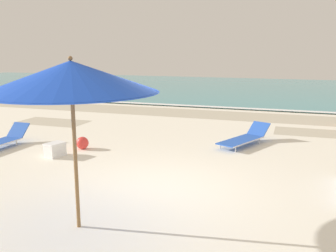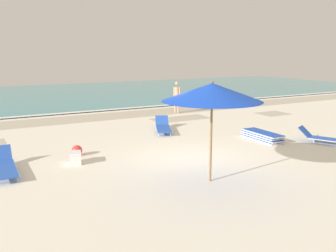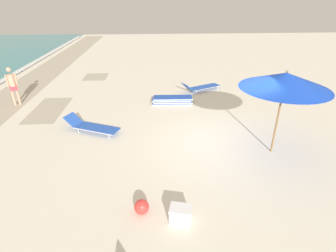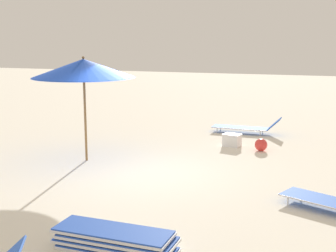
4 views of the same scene
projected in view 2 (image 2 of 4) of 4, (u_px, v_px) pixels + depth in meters
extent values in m
cube|color=silver|center=(194.00, 165.00, 11.73)|extent=(60.00, 60.00, 0.16)
cube|color=#B8AE96|center=(98.00, 117.00, 19.71)|extent=(57.00, 2.20, 0.00)
cube|color=#B8AE96|center=(180.00, 119.00, 19.32)|extent=(3.06, 1.38, 0.00)
cube|color=#B8AE96|center=(273.00, 114.00, 20.84)|extent=(1.69, 1.43, 0.00)
cube|color=teal|center=(53.00, 95.00, 29.37)|extent=(60.00, 18.91, 0.06)
cube|color=white|center=(88.00, 111.00, 21.28)|extent=(56.00, 0.44, 0.01)
cylinder|color=olive|center=(211.00, 138.00, 9.82)|extent=(0.06, 0.06, 2.39)
cone|color=blue|center=(212.00, 92.00, 9.58)|extent=(2.61, 2.61, 0.47)
cylinder|color=#13359C|center=(212.00, 101.00, 9.63)|extent=(2.53, 2.53, 0.01)
sphere|color=olive|center=(212.00, 82.00, 9.53)|extent=(0.07, 0.07, 0.07)
cube|color=blue|center=(262.00, 138.00, 14.70)|extent=(0.67, 1.82, 0.03)
cube|color=silver|center=(261.00, 139.00, 14.71)|extent=(0.68, 1.86, 0.04)
cube|color=blue|center=(263.00, 137.00, 14.63)|extent=(0.67, 1.82, 0.03)
cube|color=silver|center=(263.00, 137.00, 14.64)|extent=(0.68, 1.86, 0.04)
cube|color=blue|center=(262.00, 134.00, 14.67)|extent=(0.67, 1.82, 0.03)
cube|color=silver|center=(262.00, 135.00, 14.68)|extent=(0.68, 1.86, 0.04)
cube|color=blue|center=(263.00, 132.00, 14.59)|extent=(0.67, 1.82, 0.03)
cube|color=silver|center=(263.00, 133.00, 14.60)|extent=(0.68, 1.86, 0.04)
cube|color=blue|center=(336.00, 140.00, 13.89)|extent=(1.35, 1.91, 0.03)
cylinder|color=silver|center=(334.00, 142.00, 13.65)|extent=(0.84, 1.65, 0.03)
cube|color=blue|center=(305.00, 132.00, 14.48)|extent=(0.71, 0.64, 0.39)
cylinder|color=silver|center=(314.00, 141.00, 14.11)|extent=(0.03, 0.03, 0.16)
cylinder|color=silver|center=(317.00, 139.00, 14.52)|extent=(0.03, 0.03, 0.16)
cube|color=blue|center=(163.00, 129.00, 15.95)|extent=(1.23, 1.78, 0.03)
cylinder|color=silver|center=(156.00, 129.00, 15.92)|extent=(0.71, 1.55, 0.03)
cylinder|color=silver|center=(170.00, 129.00, 15.97)|extent=(0.71, 1.55, 0.03)
cube|color=blue|center=(162.00, 120.00, 16.94)|extent=(0.71, 0.64, 0.38)
cylinder|color=silver|center=(158.00, 134.00, 15.30)|extent=(0.03, 0.03, 0.16)
cylinder|color=silver|center=(171.00, 134.00, 15.34)|extent=(0.03, 0.03, 0.16)
cylinder|color=silver|center=(157.00, 128.00, 16.58)|extent=(0.03, 0.03, 0.16)
cylinder|color=silver|center=(168.00, 128.00, 16.63)|extent=(0.03, 0.03, 0.16)
cube|color=blue|center=(5.00, 169.00, 10.50)|extent=(0.64, 1.86, 0.03)
cylinder|color=silver|center=(16.00, 168.00, 10.64)|extent=(0.07, 1.84, 0.03)
cube|color=blue|center=(1.00, 153.00, 11.44)|extent=(0.59, 0.43, 0.41)
cylinder|color=silver|center=(17.00, 178.00, 10.01)|extent=(0.03, 0.03, 0.16)
cylinder|color=silver|center=(12.00, 164.00, 11.26)|extent=(0.03, 0.03, 0.16)
cylinder|color=tan|center=(178.00, 105.00, 20.96)|extent=(0.11, 0.11, 0.90)
cylinder|color=tan|center=(175.00, 105.00, 21.07)|extent=(0.11, 0.11, 0.90)
cube|color=#D13D4C|center=(177.00, 98.00, 20.94)|extent=(0.29, 0.35, 0.24)
cylinder|color=tan|center=(177.00, 92.00, 20.87)|extent=(0.27, 0.27, 0.55)
cylinder|color=tan|center=(180.00, 92.00, 20.77)|extent=(0.08, 0.08, 0.55)
cylinder|color=tan|center=(174.00, 92.00, 20.98)|extent=(0.08, 0.08, 0.55)
sphere|color=tan|center=(177.00, 83.00, 20.78)|extent=(0.21, 0.21, 0.21)
sphere|color=red|center=(77.00, 150.00, 12.45)|extent=(0.35, 0.35, 0.35)
cube|color=white|center=(75.00, 159.00, 11.56)|extent=(0.45, 0.55, 0.32)
cube|color=white|center=(75.00, 153.00, 11.52)|extent=(0.46, 0.57, 0.05)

